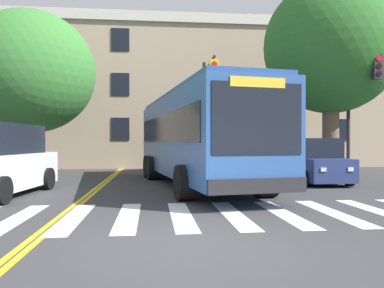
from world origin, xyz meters
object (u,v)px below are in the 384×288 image
(traffic_light_overhead, at_px, (208,97))
(street_tree_curbside_large, at_px, (331,48))
(car_navy_far_lane, at_px, (314,162))
(city_bus, at_px, (195,136))
(traffic_light_near_corner, at_px, (359,94))
(street_tree_curbside_small, at_px, (31,72))

(traffic_light_overhead, xyz_separation_m, street_tree_curbside_large, (5.89, 0.61, 2.46))
(traffic_light_overhead, height_order, street_tree_curbside_large, street_tree_curbside_large)
(car_navy_far_lane, relative_size, traffic_light_overhead, 0.71)
(city_bus, relative_size, street_tree_curbside_large, 1.26)
(car_navy_far_lane, height_order, traffic_light_near_corner, traffic_light_near_corner)
(car_navy_far_lane, distance_m, traffic_light_overhead, 5.23)
(car_navy_far_lane, height_order, traffic_light_overhead, traffic_light_overhead)
(street_tree_curbside_large, xyz_separation_m, street_tree_curbside_small, (-14.12, 1.86, -1.08))
(traffic_light_overhead, bearing_deg, city_bus, -111.51)
(traffic_light_overhead, xyz_separation_m, street_tree_curbside_small, (-8.23, 2.47, 1.38))
(city_bus, bearing_deg, street_tree_curbside_large, 20.81)
(car_navy_far_lane, xyz_separation_m, traffic_light_near_corner, (2.41, 0.84, 2.94))
(city_bus, bearing_deg, car_navy_far_lane, 4.57)
(city_bus, height_order, traffic_light_near_corner, traffic_light_near_corner)
(car_navy_far_lane, bearing_deg, street_tree_curbside_small, 162.11)
(street_tree_curbside_large, bearing_deg, street_tree_curbside_small, 172.49)
(city_bus, distance_m, street_tree_curbside_large, 8.25)
(traffic_light_near_corner, bearing_deg, street_tree_curbside_large, 117.40)
(traffic_light_overhead, relative_size, street_tree_curbside_small, 0.69)
(city_bus, height_order, traffic_light_overhead, traffic_light_overhead)
(street_tree_curbside_large, relative_size, street_tree_curbside_small, 1.16)
(car_navy_far_lane, bearing_deg, city_bus, -175.43)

